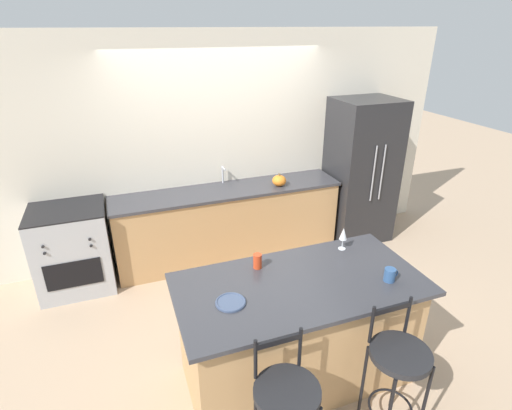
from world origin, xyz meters
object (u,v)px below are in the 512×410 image
pumpkin_decoration (279,181)px  bar_stool_far (397,366)px  coffee_mug (390,275)px  dinner_plate (231,302)px  tumbler_cup (257,261)px  refrigerator (360,171)px  wine_glass (343,234)px  oven_range (73,249)px  bar_stool_near (286,405)px

pumpkin_decoration → bar_stool_far: bearing=-95.1°
coffee_mug → bar_stool_far: bearing=-116.1°
dinner_plate → tumbler_cup: (0.33, 0.36, 0.05)m
refrigerator → wine_glass: 2.11m
oven_range → tumbler_cup: size_ratio=7.89×
coffee_mug → tumbler_cup: size_ratio=0.98×
coffee_mug → oven_range: bearing=137.4°
dinner_plate → wine_glass: size_ratio=1.06×
oven_range → bar_stool_far: bearing=-50.9°
oven_range → coffee_mug: coffee_mug is taller
coffee_mug → dinner_plate: bearing=172.7°
pumpkin_decoration → bar_stool_near: bearing=-112.1°
coffee_mug → refrigerator: bearing=61.4°
tumbler_cup → oven_range: bearing=131.9°
bar_stool_near → tumbler_cup: tumbler_cup is taller
oven_range → bar_stool_far: 3.46m
tumbler_cup → pumpkin_decoration: bearing=61.6°
bar_stool_far → tumbler_cup: 1.24m
bar_stool_near → refrigerator: bearing=49.8°
wine_glass → pumpkin_decoration: (0.09, 1.62, -0.10)m
coffee_mug → pumpkin_decoration: size_ratio=0.70×
bar_stool_near → tumbler_cup: 1.09m
wine_glass → pumpkin_decoration: wine_glass is taller
dinner_plate → pumpkin_decoration: 2.34m
wine_glass → coffee_mug: wine_glass is taller
oven_range → dinner_plate: (1.20, -2.06, 0.48)m
refrigerator → oven_range: (-3.62, 0.02, -0.47)m
wine_glass → tumbler_cup: (-0.79, -0.02, -0.08)m
bar_stool_near → bar_stool_far: (0.84, 0.02, 0.00)m
bar_stool_far → refrigerator: bearing=61.8°
dinner_plate → wine_glass: 1.20m
refrigerator → coffee_mug: refrigerator is taller
oven_range → pumpkin_decoration: bearing=-1.6°
bar_stool_near → bar_stool_far: 0.84m
dinner_plate → tumbler_cup: tumbler_cup is taller
oven_range → pumpkin_decoration: pumpkin_decoration is taller
pumpkin_decoration → coffee_mug: bearing=-90.1°
tumbler_cup → pumpkin_decoration: pumpkin_decoration is taller
bar_stool_far → dinner_plate: size_ratio=4.85×
bar_stool_far → tumbler_cup: tumbler_cup is taller
dinner_plate → tumbler_cup: bearing=47.0°
bar_stool_far → pumpkin_decoration: pumpkin_decoration is taller
bar_stool_near → wine_glass: 1.49m
oven_range → bar_stool_near: 3.02m
refrigerator → bar_stool_near: bearing=-130.2°
bar_stool_near → wine_glass: bearing=46.3°
bar_stool_near → coffee_mug: (1.06, 0.49, 0.39)m
dinner_plate → pumpkin_decoration: bearing=58.6°
bar_stool_near → pumpkin_decoration: size_ratio=6.15×
oven_range → bar_stool_far: bar_stool_far is taller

